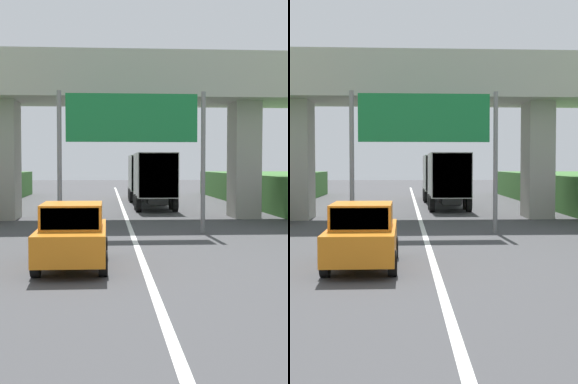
% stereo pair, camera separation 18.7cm
% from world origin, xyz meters
% --- Properties ---
extents(lane_centre_stripe, '(0.20, 87.26, 0.01)m').
position_xyz_m(lane_centre_stripe, '(0.00, 23.63, 0.00)').
color(lane_centre_stripe, white).
rests_on(lane_centre_stripe, ground).
extents(overpass_bridge, '(40.00, 4.80, 8.14)m').
position_xyz_m(overpass_bridge, '(0.00, 29.54, 6.18)').
color(overpass_bridge, '#ADA89E').
rests_on(overpass_bridge, ground).
extents(overhead_highway_sign, '(5.88, 0.18, 5.64)m').
position_xyz_m(overhead_highway_sign, '(0.00, 23.22, 4.19)').
color(overhead_highway_sign, slate).
rests_on(overhead_highway_sign, ground).
extents(truck_yellow, '(2.44, 7.30, 3.44)m').
position_xyz_m(truck_yellow, '(1.87, 43.32, 1.93)').
color(truck_yellow, black).
rests_on(truck_yellow, ground).
extents(truck_green, '(2.44, 7.30, 3.44)m').
position_xyz_m(truck_green, '(1.89, 35.26, 1.93)').
color(truck_green, black).
rests_on(truck_green, ground).
extents(car_orange, '(1.86, 4.10, 1.72)m').
position_xyz_m(car_orange, '(-1.91, 16.16, 0.86)').
color(car_orange, orange).
rests_on(car_orange, ground).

